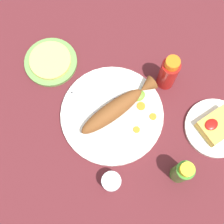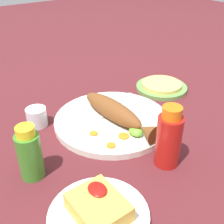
# 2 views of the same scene
# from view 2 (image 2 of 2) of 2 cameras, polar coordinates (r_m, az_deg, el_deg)

# --- Properties ---
(ground_plane) EXTENTS (4.00, 4.00, 0.00)m
(ground_plane) POSITION_cam_2_polar(r_m,az_deg,el_deg) (0.83, -0.00, -2.25)
(ground_plane) COLOR #561E23
(main_plate) EXTENTS (0.34, 0.34, 0.02)m
(main_plate) POSITION_cam_2_polar(r_m,az_deg,el_deg) (0.83, -0.00, -1.72)
(main_plate) COLOR silver
(main_plate) RESTS_ON ground_plane
(fried_fish) EXTENTS (0.29, 0.07, 0.06)m
(fried_fish) POSITION_cam_2_polar(r_m,az_deg,el_deg) (0.79, 0.97, -0.09)
(fried_fish) COLOR brown
(fried_fish) RESTS_ON main_plate
(fork_near) EXTENTS (0.08, 0.18, 0.00)m
(fork_near) POSITION_cam_2_polar(r_m,az_deg,el_deg) (0.89, 1.46, 1.76)
(fork_near) COLOR silver
(fork_near) RESTS_ON main_plate
(fork_far) EXTENTS (0.15, 0.13, 0.00)m
(fork_far) POSITION_cam_2_polar(r_m,az_deg,el_deg) (0.87, 4.25, 1.00)
(fork_far) COLOR silver
(fork_far) RESTS_ON main_plate
(carrot_slice_near) EXTENTS (0.02, 0.02, 0.00)m
(carrot_slice_near) POSITION_cam_2_polar(r_m,az_deg,el_deg) (0.75, -3.74, -4.37)
(carrot_slice_near) COLOR orange
(carrot_slice_near) RESTS_ON main_plate
(carrot_slice_mid) EXTENTS (0.03, 0.03, 0.00)m
(carrot_slice_mid) POSITION_cam_2_polar(r_m,az_deg,el_deg) (0.74, 2.40, -4.92)
(carrot_slice_mid) COLOR orange
(carrot_slice_mid) RESTS_ON main_plate
(carrot_slice_far) EXTENTS (0.02, 0.02, 0.00)m
(carrot_slice_far) POSITION_cam_2_polar(r_m,az_deg,el_deg) (0.71, -0.21, -6.80)
(carrot_slice_far) COLOR orange
(carrot_slice_far) RESTS_ON main_plate
(carrot_slice_extra) EXTENTS (0.02, 0.02, 0.00)m
(carrot_slice_extra) POSITION_cam_2_polar(r_m,az_deg,el_deg) (0.76, 4.17, -4.13)
(carrot_slice_extra) COLOR orange
(carrot_slice_extra) RESTS_ON main_plate
(lime_wedge_main) EXTENTS (0.04, 0.04, 0.02)m
(lime_wedge_main) POSITION_cam_2_polar(r_m,az_deg,el_deg) (0.75, 4.95, -3.92)
(lime_wedge_main) COLOR #6BB233
(lime_wedge_main) RESTS_ON main_plate
(hot_sauce_bottle_red) EXTENTS (0.06, 0.06, 0.16)m
(hot_sauce_bottle_red) POSITION_cam_2_polar(r_m,az_deg,el_deg) (0.66, 11.25, -5.37)
(hot_sauce_bottle_red) COLOR #B21914
(hot_sauce_bottle_red) RESTS_ON ground_plane
(hot_sauce_bottle_green) EXTENTS (0.05, 0.05, 0.13)m
(hot_sauce_bottle_green) POSITION_cam_2_polar(r_m,az_deg,el_deg) (0.64, -16.39, -8.14)
(hot_sauce_bottle_green) COLOR #3D8428
(hot_sauce_bottle_green) RESTS_ON ground_plane
(salt_cup) EXTENTS (0.06, 0.06, 0.05)m
(salt_cup) POSITION_cam_2_polar(r_m,az_deg,el_deg) (0.84, -15.01, -1.19)
(salt_cup) COLOR silver
(salt_cup) RESTS_ON ground_plane
(side_plate_fries) EXTENTS (0.20, 0.20, 0.01)m
(side_plate_fries) POSITION_cam_2_polar(r_m,az_deg,el_deg) (0.57, -2.73, -20.38)
(side_plate_fries) COLOR silver
(side_plate_fries) RESTS_ON ground_plane
(fries_pile) EXTENTS (0.11, 0.09, 0.04)m
(fries_pile) POSITION_cam_2_polar(r_m,az_deg,el_deg) (0.56, -2.81, -18.66)
(fries_pile) COLOR gold
(fries_pile) RESTS_ON side_plate_fries
(tortilla_plate) EXTENTS (0.18, 0.18, 0.01)m
(tortilla_plate) POSITION_cam_2_polar(r_m,az_deg,el_deg) (1.04, 9.99, 4.89)
(tortilla_plate) COLOR #6B9E4C
(tortilla_plate) RESTS_ON ground_plane
(tortilla_stack) EXTENTS (0.14, 0.14, 0.01)m
(tortilla_stack) POSITION_cam_2_polar(r_m,az_deg,el_deg) (1.03, 10.06, 5.54)
(tortilla_stack) COLOR #E0C666
(tortilla_stack) RESTS_ON tortilla_plate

